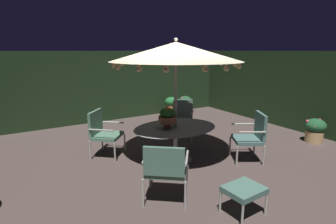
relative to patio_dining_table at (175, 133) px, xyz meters
The scene contains 14 objects.
ground_plane 0.60m from the patio_dining_table, 69.78° to the left, with size 8.63×7.96×0.02m, color #52423E.
hedge_backdrop_rear 3.99m from the patio_dining_table, 89.32° to the left, with size 8.63×0.30×2.21m, color #1C2F19.
hedge_backdrop_right 4.24m from the patio_dining_table, ahead, with size 0.30×7.96×2.21m, color black.
patio_dining_table is the anchor object (origin of this frame).
patio_umbrella 1.62m from the patio_dining_table, 15.14° to the left, with size 2.55×2.55×2.46m.
centerpiece_planter 0.44m from the patio_dining_table, behind, with size 0.36×0.36×0.44m.
patio_chair_north 1.57m from the patio_dining_table, 128.18° to the right, with size 0.86×0.85×0.93m.
patio_chair_northeast 1.58m from the patio_dining_table, 30.84° to the right, with size 0.79×0.81×1.00m.
patio_chair_east 1.57m from the patio_dining_table, 50.74° to the left, with size 0.80×0.80×0.97m.
patio_chair_southeast 1.58m from the patio_dining_table, 138.49° to the left, with size 0.84×0.85×0.98m.
ottoman_footrest 2.07m from the patio_dining_table, 95.59° to the right, with size 0.54×0.45×0.41m.
potted_plant_left_far 3.67m from the patio_dining_table, 13.50° to the right, with size 0.49×0.49×0.60m.
potted_plant_right_far 4.60m from the patio_dining_table, 52.43° to the left, with size 0.49×0.49×0.57m.
potted_plant_back_center 4.01m from the patio_dining_table, 59.10° to the left, with size 0.46×0.46×0.63m.
Camera 1 is at (-2.86, -4.46, 2.24)m, focal length 28.39 mm.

